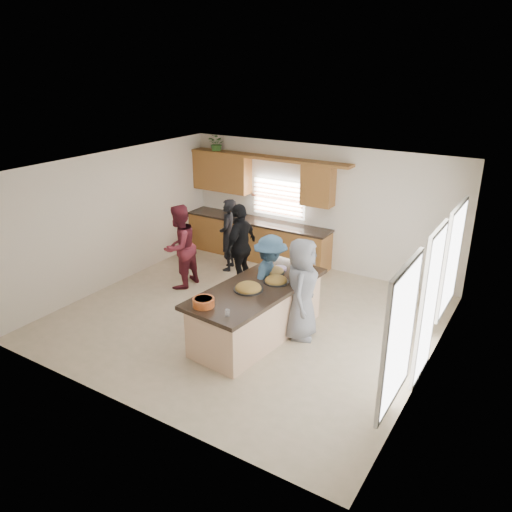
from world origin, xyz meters
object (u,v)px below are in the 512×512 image
Objects in this scene: woman_right_back at (270,280)px; woman_right_front at (302,289)px; island at (257,312)px; woman_left_front at (241,247)px; salad_bowl at (204,302)px; woman_left_mid at (180,247)px; woman_left_back at (228,235)px.

woman_right_front is at bearing -117.44° from woman_right_back.
island is 2.07m from woman_left_front.
woman_left_mid is at bearing 137.29° from salad_bowl.
woman_right_back is 0.74m from woman_right_front.
island is at bearing 38.67° from woman_left_front.
woman_left_mid is at bearing -35.74° from woman_left_back.
woman_left_mid is at bearing 165.08° from island.
island is at bearing 73.21° from salad_bowl.
woman_right_front is (2.75, -1.80, 0.07)m from woman_left_back.
woman_left_front is 2.26m from woman_right_front.
woman_right_back is (2.04, -1.62, 0.01)m from woman_left_back.
salad_bowl is 3.73m from woman_left_back.
woman_left_back is 2.61m from woman_right_back.
woman_left_front is 1.57m from woman_right_back.
woman_left_front is at bearing 117.90° from woman_left_mid.
woman_left_mid is 1.26m from woman_left_front.
woman_left_front is at bearing 111.60° from salad_bowl.
woman_left_front is at bearing 39.88° from woman_right_back.
salad_bowl is at bearing 158.57° from woman_right_back.
woman_left_front is (1.11, 0.61, 0.02)m from woman_left_mid.
woman_left_front reaches higher than salad_bowl.
woman_left_back is 0.93× the size of woman_left_mid.
woman_right_front reaches higher than woman_left_mid.
woman_right_front is at bearing 79.67° from woman_left_mid.
island is at bearing 105.25° from woman_right_front.
woman_right_back is at bearing 50.45° from woman_left_front.
salad_bowl is at bearing 129.78° from woman_right_front.
island is 1.24m from salad_bowl.
salad_bowl is 0.21× the size of woman_left_back.
woman_left_back is at bearing 119.02° from salad_bowl.
woman_right_front is at bearing 56.91° from salad_bowl.
woman_left_front is (0.79, -0.68, 0.09)m from woman_left_back.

